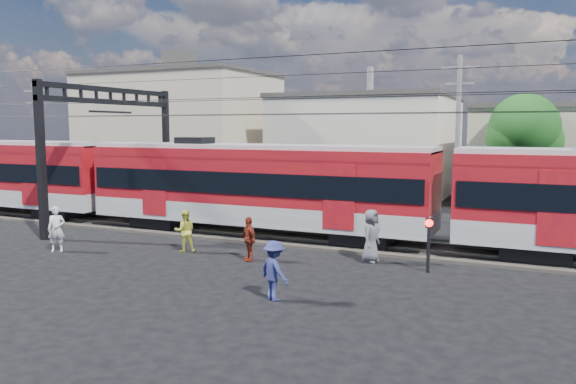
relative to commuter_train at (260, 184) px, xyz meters
name	(u,v)px	position (x,y,z in m)	size (l,w,h in m)	color
ground	(190,286)	(1.62, -8.00, -2.40)	(120.00, 120.00, 0.00)	black
track_bed	(293,238)	(1.62, 0.00, -2.34)	(70.00, 3.40, 0.12)	#2D2823
rail_near	(286,238)	(1.62, -0.75, -2.22)	(70.00, 0.12, 0.12)	#59544C
rail_far	(299,232)	(1.62, 0.75, -2.22)	(70.00, 0.12, 0.12)	#59544C
commuter_train	(260,184)	(0.00, 0.00, 0.00)	(50.30, 3.08, 4.17)	black
catenary	(133,123)	(-7.03, 0.00, 2.73)	(70.00, 9.30, 7.52)	black
building_west	(181,130)	(-15.38, 16.00, 2.25)	(14.28, 10.20, 9.30)	#BEAD91
building_midwest	(369,144)	(-0.38, 19.00, 1.25)	(12.24, 12.24, 7.30)	beige
utility_pole_mid	(458,135)	(7.62, 7.00, 2.13)	(1.80, 0.24, 8.50)	slate
utility_pole_west	(36,137)	(-20.38, 6.00, 1.88)	(1.80, 0.24, 8.00)	slate
tree_near	(528,132)	(10.81, 10.09, 2.26)	(3.82, 3.64, 6.72)	#382619
pedestrian_a	(56,229)	(-6.03, -6.03, -1.50)	(0.66, 0.43, 1.81)	silver
pedestrian_b	(185,231)	(-1.30, -3.99, -1.56)	(0.82, 0.64, 1.68)	gold
pedestrian_c	(274,271)	(4.66, -8.22, -1.53)	(1.12, 0.64, 1.74)	navy
pedestrian_d	(249,239)	(1.72, -4.28, -1.57)	(0.97, 0.40, 1.65)	maroon
pedestrian_e	(371,236)	(5.94, -2.66, -1.42)	(0.96, 0.62, 1.96)	#505055
crossing_signal	(429,235)	(8.13, -3.30, -1.09)	(0.27, 0.27, 1.89)	black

